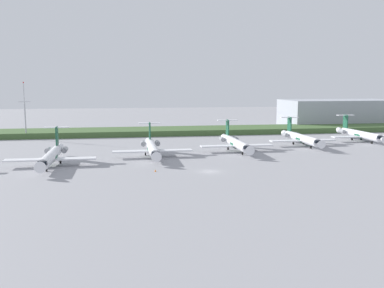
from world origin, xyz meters
name	(u,v)px	position (x,y,z in m)	size (l,w,h in m)	color
ground_plane	(190,152)	(0.00, 30.00, 0.00)	(500.00, 500.00, 0.00)	#939399
grass_berm	(172,131)	(0.00, 79.57, 1.13)	(320.00, 20.00, 2.27)	#426033
regional_jet_second	(52,156)	(-38.88, 14.62, 2.54)	(22.81, 31.00, 9.00)	white
regional_jet_third	(152,148)	(-12.16, 24.05, 2.54)	(22.81, 31.00, 9.00)	white
regional_jet_fourth	(235,143)	(14.51, 30.18, 2.54)	(22.81, 31.00, 9.00)	white
regional_jet_fifth	(301,138)	(40.06, 38.47, 2.54)	(22.81, 31.00, 9.00)	white
regional_jet_sixth	(360,134)	(66.19, 45.44, 2.54)	(22.81, 31.00, 9.00)	white
antenna_mast	(25,115)	(-57.33, 71.63, 9.07)	(4.40, 0.50, 21.81)	#B2B2B7
distant_hangar	(338,113)	(87.28, 100.52, 6.54)	(55.27, 27.02, 13.09)	#9EA3AD
safety_cone_front_marker	(155,170)	(-12.96, 2.09, 0.28)	(0.44, 0.44, 0.55)	orange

